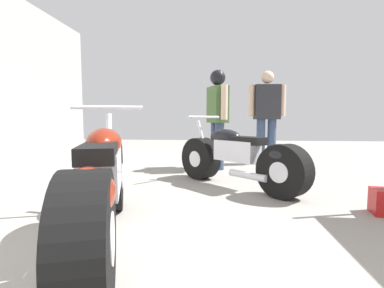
# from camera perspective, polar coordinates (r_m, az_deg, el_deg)

# --- Properties ---
(ground_plane) EXTENTS (16.15, 16.15, 0.00)m
(ground_plane) POSITION_cam_1_polar(r_m,az_deg,el_deg) (3.36, -0.98, -9.79)
(ground_plane) COLOR gray
(motorcycle_maroon_cruiser) EXTENTS (0.90, 2.07, 0.98)m
(motorcycle_maroon_cruiser) POSITION_cam_1_polar(r_m,az_deg,el_deg) (2.06, -17.57, -8.00)
(motorcycle_maroon_cruiser) COLOR black
(motorcycle_maroon_cruiser) RESTS_ON ground_plane
(motorcycle_black_naked) EXTENTS (1.54, 1.49, 0.90)m
(motorcycle_black_naked) POSITION_cam_1_polar(r_m,az_deg,el_deg) (3.62, 9.27, -2.82)
(motorcycle_black_naked) COLOR black
(motorcycle_black_naked) RESTS_ON ground_plane
(mechanic_in_blue) EXTENTS (0.70, 0.29, 1.75)m
(mechanic_in_blue) POSITION_cam_1_polar(r_m,az_deg,el_deg) (5.65, 14.62, 6.23)
(mechanic_in_blue) COLOR #384766
(mechanic_in_blue) RESTS_ON ground_plane
(mechanic_with_helmet) EXTENTS (0.39, 0.64, 1.67)m
(mechanic_with_helmet) POSITION_cam_1_polar(r_m,az_deg,el_deg) (4.91, 5.09, 6.72)
(mechanic_with_helmet) COLOR #384766
(mechanic_with_helmet) RESTS_ON ground_plane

